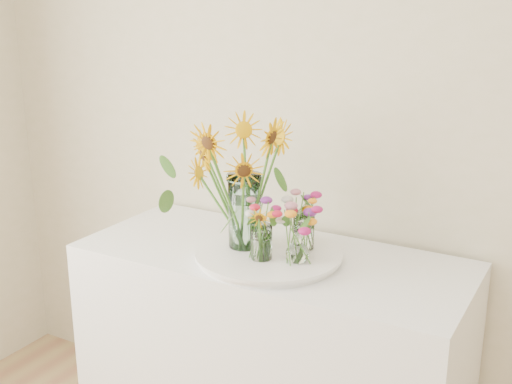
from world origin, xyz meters
The scene contains 10 objects.
counter centered at (-0.43, 1.93, 0.45)m, with size 1.40×0.60×0.90m, color white.
tray centered at (-0.41, 1.88, 0.91)m, with size 0.49×0.49×0.03m, color white.
mason_jar centered at (-0.51, 1.88, 1.06)m, with size 0.12×0.12×0.27m, color silver.
sunflower_bouquet centered at (-0.51, 1.88, 1.19)m, with size 0.76×0.76×0.52m, color #DEA004, non-canonical shape.
small_vase_a centered at (-0.40, 1.81, 0.99)m, with size 0.07×0.07×0.12m, color white.
wildflower_posy_a centered at (-0.40, 1.81, 1.03)m, with size 0.18×0.18×0.21m, color orange, non-canonical shape.
small_vase_b centered at (-0.29, 1.85, 0.98)m, with size 0.08×0.08×0.12m, color white, non-canonical shape.
wildflower_posy_b centered at (-0.29, 1.85, 1.03)m, with size 0.20×0.20×0.21m, color orange, non-canonical shape.
small_vase_c centered at (-0.32, 1.97, 0.99)m, with size 0.08×0.08×0.13m, color white.
wildflower_posy_c centered at (-0.32, 1.97, 1.04)m, with size 0.18×0.18×0.22m, color orange, non-canonical shape.
Camera 1 is at (0.57, 0.05, 1.76)m, focal length 45.00 mm.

